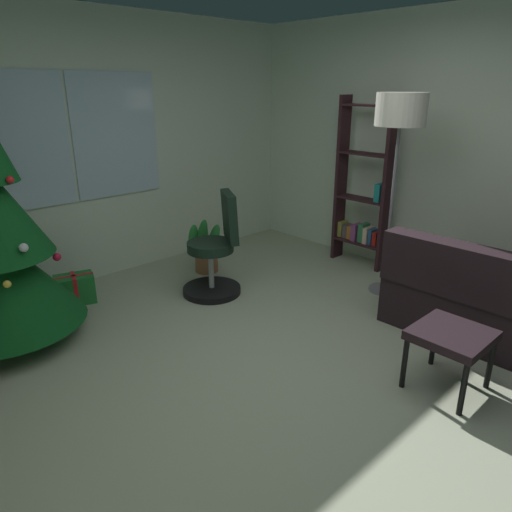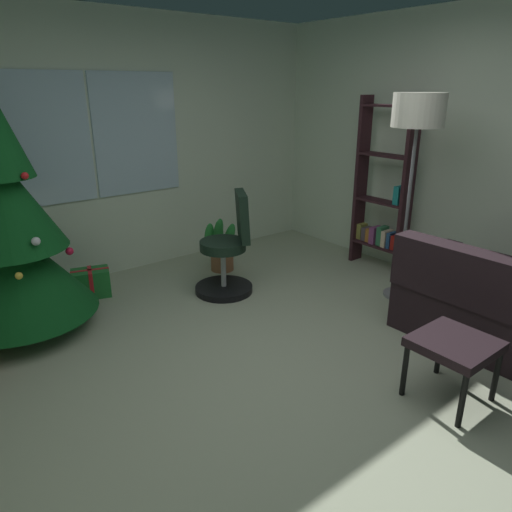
{
  "view_description": "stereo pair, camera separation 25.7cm",
  "coord_description": "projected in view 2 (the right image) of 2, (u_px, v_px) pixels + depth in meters",
  "views": [
    {
      "loc": [
        -2.18,
        -1.86,
        1.9
      ],
      "look_at": [
        -0.19,
        0.25,
        0.85
      ],
      "focal_mm": 32.99,
      "sensor_mm": 36.0,
      "label": 1
    },
    {
      "loc": [
        -1.98,
        -2.03,
        1.9
      ],
      "look_at": [
        -0.19,
        0.25,
        0.85
      ],
      "focal_mm": 32.99,
      "sensor_mm": 36.0,
      "label": 2
    }
  ],
  "objects": [
    {
      "name": "ground_plane",
      "position": [
        299.0,
        380.0,
        3.31
      ],
      "size": [
        4.66,
        5.27,
        0.1
      ],
      "primitive_type": "cube",
      "color": "#9EA78B"
    },
    {
      "name": "wall_back_with_windows",
      "position": [
        123.0,
        147.0,
        4.82
      ],
      "size": [
        4.66,
        0.12,
        2.61
      ],
      "color": "silver",
      "rests_on": "ground_plane"
    },
    {
      "name": "footstool",
      "position": [
        454.0,
        348.0,
        2.93
      ],
      "size": [
        0.46,
        0.45,
        0.42
      ],
      "color": "black",
      "rests_on": "ground_plane"
    },
    {
      "name": "floor_lamp",
      "position": [
        418.0,
        121.0,
        3.97
      ],
      "size": [
        0.44,
        0.44,
        1.85
      ],
      "color": "slate",
      "rests_on": "ground_plane"
    },
    {
      "name": "office_chair",
      "position": [
        229.0,
        254.0,
        4.49
      ],
      "size": [
        0.59,
        0.57,
        0.99
      ],
      "color": "black",
      "rests_on": "ground_plane"
    },
    {
      "name": "holiday_tree",
      "position": [
        10.0,
        234.0,
        3.62
      ],
      "size": [
        1.18,
        1.18,
        2.47
      ],
      "color": "#4C331E",
      "rests_on": "ground_plane"
    },
    {
      "name": "potted_plant",
      "position": [
        221.0,
        248.0,
        5.04
      ],
      "size": [
        0.31,
        0.37,
        0.63
      ],
      "color": "#935C3D",
      "rests_on": "ground_plane"
    },
    {
      "name": "gift_box_green",
      "position": [
        91.0,
        283.0,
        4.48
      ],
      "size": [
        0.39,
        0.31,
        0.27
      ],
      "color": "#1E722D",
      "rests_on": "ground_plane"
    },
    {
      "name": "bookshelf",
      "position": [
        383.0,
        196.0,
        4.99
      ],
      "size": [
        0.18,
        0.64,
        1.82
      ],
      "color": "#30181E",
      "rests_on": "ground_plane"
    },
    {
      "name": "wall_right_with_frames",
      "position": [
        497.0,
        156.0,
        4.23
      ],
      "size": [
        0.12,
        5.27,
        2.61
      ],
      "color": "silver",
      "rests_on": "ground_plane"
    }
  ]
}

